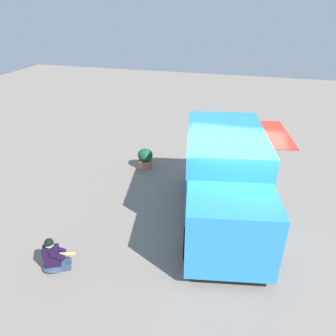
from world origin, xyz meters
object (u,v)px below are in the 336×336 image
object	(u,v)px
planter_flowering_near	(145,158)
planter_flowering_far	(246,156)
food_truck	(224,183)
person_customer	(54,257)

from	to	relation	value
planter_flowering_near	planter_flowering_far	size ratio (longest dim) A/B	1.26
food_truck	planter_flowering_far	bearing A→B (deg)	172.65
person_customer	planter_flowering_far	world-z (taller)	person_customer
food_truck	planter_flowering_far	xyz separation A→B (m)	(-3.75, 0.48, -0.85)
planter_flowering_far	person_customer	bearing A→B (deg)	-30.67
food_truck	person_customer	world-z (taller)	food_truck
food_truck	planter_flowering_near	xyz separation A→B (m)	(-2.37, -3.08, -0.77)
planter_flowering_far	planter_flowering_near	bearing A→B (deg)	-68.84
planter_flowering_near	food_truck	bearing A→B (deg)	52.48
person_customer	planter_flowering_far	xyz separation A→B (m)	(-6.69, 3.97, -0.03)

